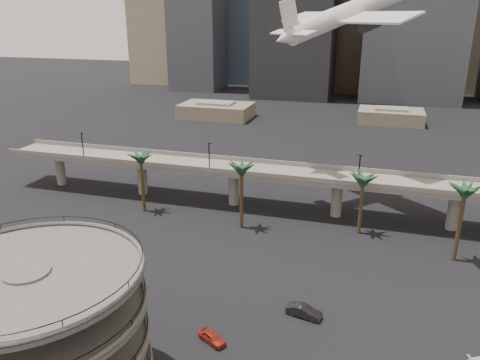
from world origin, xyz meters
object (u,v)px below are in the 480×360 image
(parking_ramp, at_px, (36,328))
(overpass, at_px, (284,177))
(car_a, at_px, (212,337))
(car_b, at_px, (304,311))
(airborne_jet, at_px, (348,14))

(parking_ramp, relative_size, overpass, 0.17)
(parking_ramp, height_order, car_a, parking_ramp)
(overpass, xyz_separation_m, car_a, (0.06, -44.45, -6.65))
(parking_ramp, bearing_deg, overpass, 77.57)
(car_a, height_order, car_b, car_b)
(airborne_jet, relative_size, car_b, 6.38)
(airborne_jet, height_order, car_a, airborne_jet)
(parking_ramp, height_order, airborne_jet, airborne_jet)
(car_a, xyz_separation_m, car_b, (10.24, 8.61, 0.12))
(overpass, xyz_separation_m, car_b, (10.30, -35.84, -6.53))
(airborne_jet, bearing_deg, car_a, -148.99)
(overpass, xyz_separation_m, airborne_jet, (9.42, 13.45, 31.96))
(parking_ramp, relative_size, car_a, 5.47)
(car_b, bearing_deg, airborne_jet, 12.74)
(parking_ramp, bearing_deg, car_a, 48.07)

